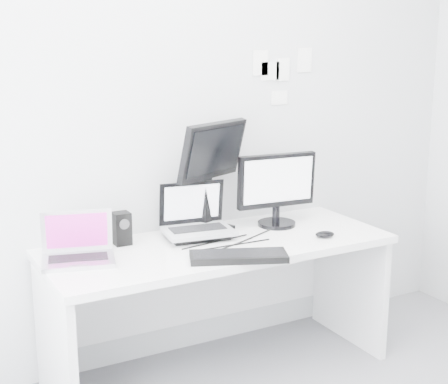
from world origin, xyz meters
The scene contains 14 objects.
back_wall centered at (0.00, 1.60, 1.35)m, with size 3.60×3.60×0.00m, color #BABCBF.
desk centered at (0.00, 1.25, 0.36)m, with size 1.80×0.70×0.73m, color white.
macbook centered at (-0.73, 1.29, 0.85)m, with size 0.33×0.25×0.25m, color #B8B9BD.
speaker centered at (-0.45, 1.46, 0.81)m, with size 0.08×0.08×0.17m, color black.
dell_laptop centered at (-0.06, 1.37, 0.88)m, with size 0.35×0.28×0.29m, color #A8AAAE.
rear_monitor centered at (0.06, 1.46, 1.04)m, with size 0.46×0.16×0.62m, color black.
samsung_monitor centered at (0.43, 1.37, 0.94)m, with size 0.46×0.21×0.42m, color black.
keyboard centered at (-0.04, 0.97, 0.75)m, with size 0.46×0.16×0.03m, color black.
mouse centered at (0.53, 1.06, 0.75)m, with size 0.10×0.07×0.03m, color black.
wall_note_0 centered at (0.45, 1.59, 1.62)m, with size 0.10×0.00×0.14m, color white.
wall_note_1 centered at (0.60, 1.59, 1.58)m, with size 0.09×0.00×0.13m, color white.
wall_note_2 centered at (0.75, 1.59, 1.63)m, with size 0.10×0.00×0.14m, color white.
wall_note_3 centered at (0.58, 1.59, 1.42)m, with size 0.11×0.00×0.08m, color white.
wall_note_4 centered at (0.52, 1.59, 1.57)m, with size 0.12×0.00×0.10m, color white.
Camera 1 is at (-1.54, -1.64, 1.78)m, focal length 53.42 mm.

